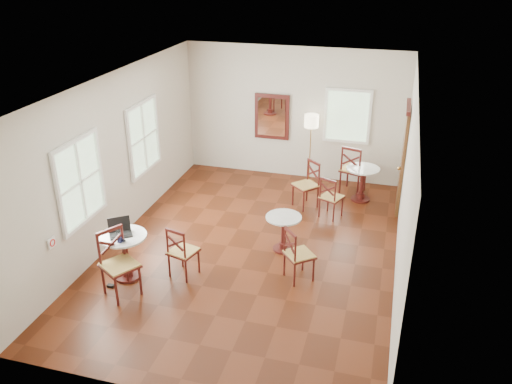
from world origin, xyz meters
TOP-DOWN VIEW (x-y plane):
  - ground at (0.00, 0.00)m, footprint 7.00×7.00m
  - room_shell at (-0.06, 0.27)m, footprint 5.02×7.02m
  - cafe_table_near at (-1.72, -1.37)m, footprint 0.74×0.74m
  - cafe_table_mid at (0.54, 0.14)m, footprint 0.63×0.63m
  - cafe_table_back at (1.69, 2.57)m, footprint 0.70×0.70m
  - chair_near_a at (-0.86, -1.07)m, footprint 0.51×0.51m
  - chair_near_b at (-1.59, -1.79)m, footprint 0.69×0.69m
  - chair_mid_a at (1.17, 1.62)m, footprint 0.53×0.53m
  - chair_mid_b at (0.96, -0.67)m, footprint 0.60×0.60m
  - chair_back_a at (1.46, 2.90)m, footprint 0.63×0.63m
  - chair_back_b at (0.62, 1.97)m, footprint 0.64×0.64m
  - floor_lamp at (0.46, 3.15)m, footprint 0.31×0.31m
  - laptop at (-1.79, -1.33)m, footprint 0.45×0.44m
  - mouse at (-1.63, -1.53)m, footprint 0.10×0.06m
  - navy_mug at (-1.66, -1.57)m, footprint 0.11×0.07m
  - water_glass at (-1.78, -1.42)m, footprint 0.06×0.06m
  - power_adapter at (-1.85, -1.70)m, footprint 0.11×0.06m

SIDE VIEW (x-z plane):
  - ground at x=0.00m, z-range 0.00..0.00m
  - power_adapter at x=-1.85m, z-range 0.00..0.04m
  - cafe_table_mid at x=0.54m, z-range 0.08..0.75m
  - chair_mid_a at x=1.17m, z-range 0.00..0.87m
  - chair_near_a at x=-0.86m, z-range 0.00..0.91m
  - cafe_table_back at x=1.69m, z-range 0.09..0.82m
  - chair_mid_b at x=0.96m, z-range 0.00..0.92m
  - cafe_table_near at x=-1.72m, z-range 0.09..0.88m
  - chair_back_b at x=0.62m, z-range 0.00..0.97m
  - chair_near_b at x=-1.59m, z-range 0.00..1.08m
  - chair_back_a at x=1.46m, z-range 0.00..1.09m
  - mouse at x=-1.63m, z-range 0.78..0.82m
  - navy_mug at x=-1.66m, z-range 0.78..0.87m
  - water_glass at x=-1.78m, z-range 0.78..0.89m
  - laptop at x=-1.79m, z-range 0.72..0.97m
  - floor_lamp at x=0.46m, z-range 0.56..2.18m
  - room_shell at x=-0.06m, z-range 0.38..3.39m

